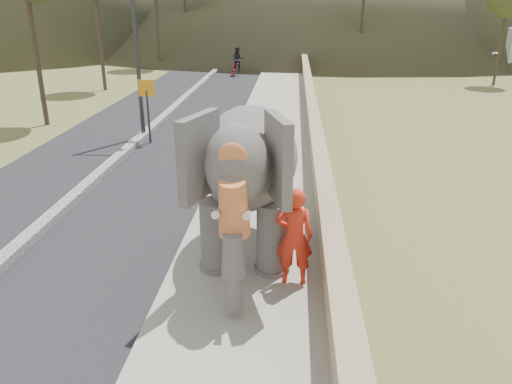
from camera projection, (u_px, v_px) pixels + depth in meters
ground at (227, 377)px, 7.25m from camera, size 160.00×160.00×0.00m
road at (118, 161)px, 16.88m from camera, size 7.00×120.00×0.03m
median at (118, 158)px, 16.85m from camera, size 0.35×120.00×0.22m
walkway at (265, 163)px, 16.52m from camera, size 3.00×120.00×0.15m
parapet at (316, 150)px, 16.23m from camera, size 0.30×120.00×1.10m
lamppost at (141, 7)px, 17.99m from camera, size 1.76×0.36×8.00m
signboard at (147, 101)px, 18.36m from camera, size 0.60×0.08×2.40m
distant_car at (506, 60)px, 38.90m from camera, size 4.44×2.33×1.44m
elephant_and_man at (250, 178)px, 10.19m from camera, size 2.42×4.42×3.18m
motorcyclist at (236, 64)px, 35.31m from camera, size 1.24×1.85×2.05m
trees at (300, 18)px, 33.21m from camera, size 46.48×41.40×9.00m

